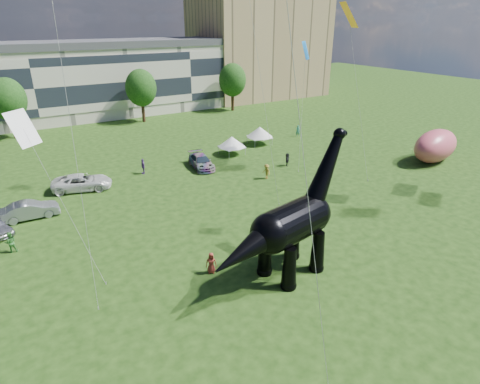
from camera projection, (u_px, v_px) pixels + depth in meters
ground at (305, 310)px, 24.88m from camera, size 220.00×220.00×0.00m
terrace_row at (31, 87)px, 67.18m from camera, size 78.00×11.00×12.00m
apartment_block at (259, 45)px, 90.49m from camera, size 28.00×18.00×22.00m
tree_mid_left at (7, 96)px, 58.11m from camera, size 5.20×5.20×9.44m
tree_mid_right at (141, 85)px, 67.67m from camera, size 5.20×5.20×9.44m
tree_far_right at (232, 77)px, 76.28m from camera, size 5.20×5.20×9.44m
dinosaur_sculpture at (288, 227)px, 26.86m from camera, size 12.35×4.48×10.07m
car_grey at (30, 210)px, 36.02m from camera, size 4.90×1.84×1.60m
car_white at (82, 182)px, 42.05m from camera, size 6.54×4.38×1.67m
car_dark at (201, 162)px, 48.27m from camera, size 2.94×5.57×1.54m
gazebo_near at (232, 142)px, 52.66m from camera, size 3.70×3.70×2.43m
gazebo_far at (260, 132)px, 56.97m from camera, size 4.15×4.15×2.54m
inflatable_pink at (436, 146)px, 50.01m from camera, size 8.67×5.49×4.03m
visitors at (154, 201)px, 37.62m from camera, size 53.65×25.76×1.89m
kites at (84, 105)px, 26.77m from camera, size 62.88×45.95×27.69m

